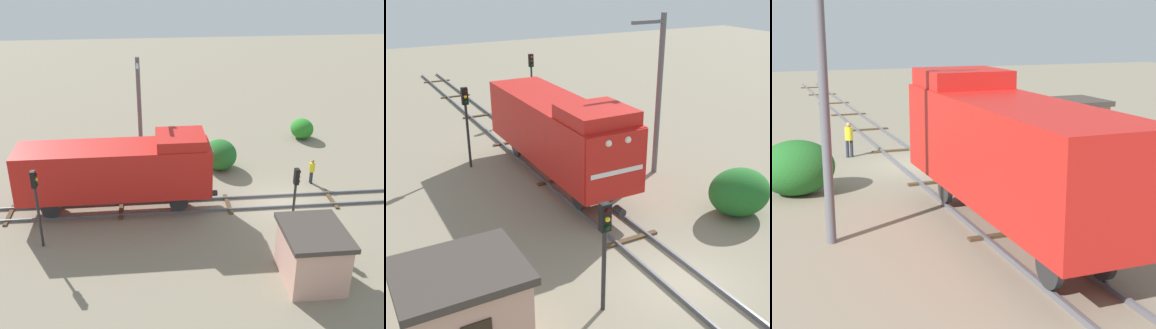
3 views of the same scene
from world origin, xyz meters
TOP-DOWN VIEW (x-y plane):
  - ground_plane at (0.00, 0.00)m, footprint 117.77×117.77m
  - railway_track at (0.00, 0.00)m, footprint 2.40×78.51m
  - locomotive at (0.00, 9.83)m, footprint 2.90×11.60m
  - traffic_signal_near at (-3.20, 0.20)m, footprint 0.32×0.34m
  - traffic_signal_mid at (-3.40, 13.80)m, footprint 0.32×0.34m
  - worker_near_track at (2.40, -2.77)m, footprint 0.38×0.38m
  - catenary_mast at (4.94, 8.48)m, footprint 1.94×0.28m
  - relay_hut at (-7.50, 0.61)m, footprint 3.50×2.90m
  - bush_near at (5.40, 2.94)m, footprint 2.85×2.34m
  - bush_mid at (10.58, -4.70)m, footprint 2.22×1.82m

SIDE VIEW (x-z plane):
  - ground_plane at x=0.00m, z-range 0.00..0.00m
  - railway_track at x=0.00m, z-range -0.01..0.15m
  - bush_mid at x=10.58m, z-range 0.00..1.62m
  - worker_near_track at x=2.40m, z-range 0.15..1.85m
  - bush_near at x=5.40m, z-range 0.00..2.08m
  - relay_hut at x=-7.50m, z-range 0.02..2.76m
  - traffic_signal_near at x=-3.20m, z-range 0.75..4.54m
  - locomotive at x=0.00m, z-range 0.47..5.07m
  - traffic_signal_mid at x=-3.40m, z-range 0.85..5.25m
  - catenary_mast at x=4.94m, z-range 0.25..8.40m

